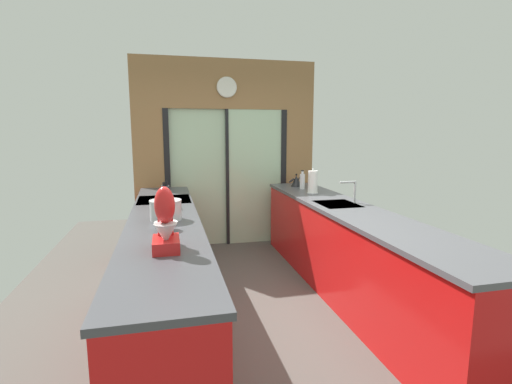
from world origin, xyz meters
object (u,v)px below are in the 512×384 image
stand_mixer (165,226)px  kettle (296,181)px  oven_range (166,239)px  stock_pot (166,210)px  paper_towel_roll (313,182)px  knife_block (166,196)px  soap_bottle (302,181)px  mixing_bowl (166,226)px

stand_mixer → kettle: 3.08m
oven_range → stock_pot: size_ratio=3.35×
kettle → stock_pot: bearing=-137.2°
paper_towel_roll → knife_block: bearing=-165.8°
stand_mixer → paper_towel_roll: size_ratio=1.35×
stand_mixer → soap_bottle: size_ratio=1.67×
oven_range → mixing_bowl: (0.02, -1.40, 0.50)m
soap_bottle → mixing_bowl: bearing=-135.1°
stand_mixer → paper_towel_roll: stand_mixer is taller
stock_pot → paper_towel_roll: bearing=30.3°
knife_block → soap_bottle: size_ratio=1.06×
oven_range → kettle: size_ratio=3.96×
mixing_bowl → paper_towel_roll: paper_towel_roll is taller
oven_range → paper_towel_roll: 1.90m
soap_bottle → stand_mixer: bearing=-128.0°
oven_range → soap_bottle: bearing=11.8°
stand_mixer → stock_pot: 0.87m
knife_block → stand_mixer: size_ratio=0.64×
mixing_bowl → oven_range: bearing=90.8°
knife_block → soap_bottle: knife_block is taller
stock_pot → soap_bottle: soap_bottle is taller
paper_towel_roll → stand_mixer: bearing=-133.0°
stand_mixer → stock_pot: bearing=90.0°
oven_range → soap_bottle: size_ratio=3.65×
kettle → knife_block: bearing=-149.4°
soap_bottle → stock_pot: bearing=-141.6°
mixing_bowl → kettle: (1.78, 2.01, 0.04)m
stand_mixer → soap_bottle: bearing=52.0°
knife_block → paper_towel_roll: size_ratio=0.86×
stand_mixer → paper_towel_roll: (1.78, 1.91, -0.02)m
paper_towel_roll → mixing_bowl: bearing=-141.7°
stock_pot → kettle: size_ratio=1.18×
mixing_bowl → soap_bottle: 2.52m
oven_range → knife_block: bearing=-87.6°
oven_range → soap_bottle: (1.80, 0.37, 0.57)m
oven_range → paper_towel_roll: size_ratio=2.95×
stand_mixer → mixing_bowl: bearing=90.0°
stock_pot → soap_bottle: size_ratio=1.09×
oven_range → stand_mixer: bearing=-89.4°
knife_block → paper_towel_roll: 1.84m
stand_mixer → stock_pot: stand_mixer is taller
stock_pot → paper_towel_roll: paper_towel_roll is taller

